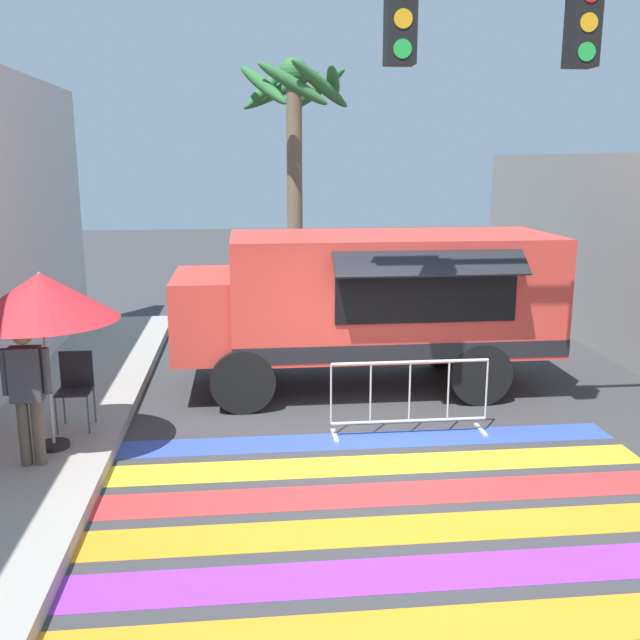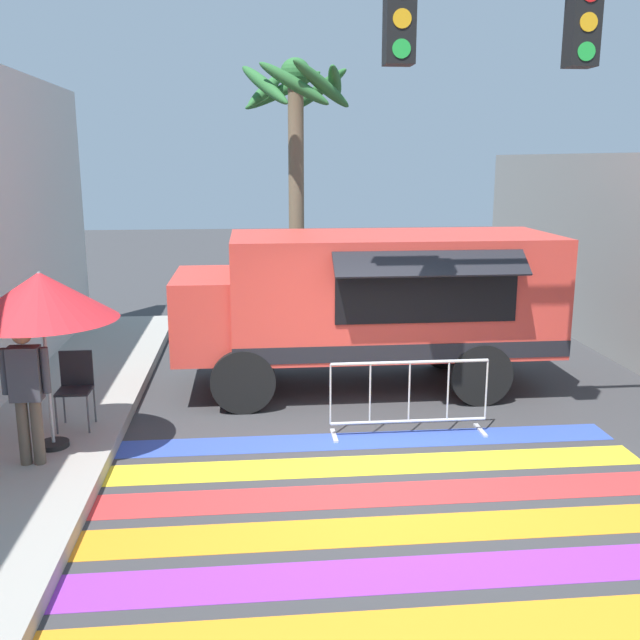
% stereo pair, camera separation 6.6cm
% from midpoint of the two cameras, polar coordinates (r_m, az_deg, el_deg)
% --- Properties ---
extents(ground_plane, '(60.00, 60.00, 0.00)m').
position_cam_midpoint_polar(ground_plane, '(8.56, 4.96, -11.81)').
color(ground_plane, '#38383A').
extents(crosswalk_painted, '(6.40, 4.36, 0.01)m').
position_cam_midpoint_polar(crosswalk_painted, '(7.65, 6.39, -14.92)').
color(crosswalk_painted, orange).
rests_on(crosswalk_painted, ground_plane).
extents(food_truck, '(5.78, 2.55, 2.43)m').
position_cam_midpoint_polar(food_truck, '(11.04, 3.64, 1.83)').
color(food_truck, '#D13D33').
rests_on(food_truck, ground_plane).
extents(traffic_signal_pole, '(4.73, 0.29, 5.86)m').
position_cam_midpoint_polar(traffic_signal_pole, '(8.90, 20.25, 16.51)').
color(traffic_signal_pole, '#515456').
rests_on(traffic_signal_pole, ground_plane).
extents(patio_umbrella, '(1.74, 1.74, 2.13)m').
position_cam_midpoint_polar(patio_umbrella, '(8.77, -21.23, 1.73)').
color(patio_umbrella, black).
rests_on(patio_umbrella, sidewalk_left).
extents(folding_chair, '(0.41, 0.41, 0.98)m').
position_cam_midpoint_polar(folding_chair, '(9.68, -18.79, -4.68)').
color(folding_chair, '#4C4C51').
rests_on(folding_chair, sidewalk_left).
extents(vendor_person, '(0.53, 0.21, 1.62)m').
position_cam_midpoint_polar(vendor_person, '(8.56, -22.23, -4.97)').
color(vendor_person, brown).
rests_on(vendor_person, sidewalk_left).
extents(barricade_front, '(2.09, 0.44, 1.01)m').
position_cam_midpoint_polar(barricade_front, '(9.43, 7.34, -6.22)').
color(barricade_front, '#B7BABF').
rests_on(barricade_front, ground_plane).
extents(palm_tree, '(2.28, 2.35, 5.47)m').
position_cam_midpoint_polar(palm_tree, '(14.56, -1.73, 14.85)').
color(palm_tree, '#7A664C').
rests_on(palm_tree, ground_plane).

